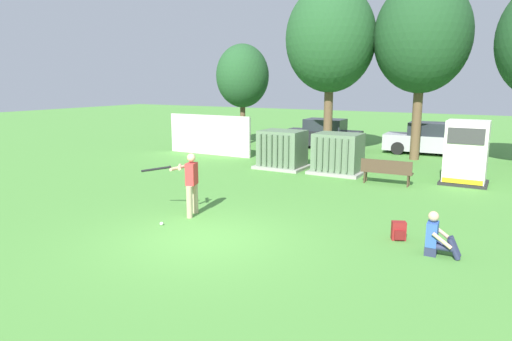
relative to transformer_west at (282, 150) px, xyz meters
The scene contains 15 objects.
ground_plane 9.31m from the transformer_west, 75.11° to the right, with size 96.00×96.00×0.00m, color #51933D.
fence_panel 5.13m from the transformer_west, 162.57° to the left, with size 4.80×0.12×2.00m, color beige.
transformer_west is the anchor object (origin of this frame).
transformer_mid_west 2.45m from the transformer_west, ahead, with size 2.10×1.70×1.62m.
generator_enclosure 7.14m from the transformer_west, ahead, with size 1.60×1.40×2.30m.
park_bench 4.81m from the transformer_west, 12.53° to the right, with size 1.81×0.47×0.92m.
batter 7.61m from the transformer_west, 83.13° to the right, with size 1.59×0.79×1.74m.
sports_ball 8.73m from the transformer_west, 84.62° to the right, with size 0.09×0.09×0.09m, color white.
seated_spectator 10.35m from the transformer_west, 45.05° to the right, with size 0.73×0.55×0.96m.
backpack 9.31m from the transformer_west, 46.51° to the right, with size 0.37×0.35×0.44m.
tree_left 8.19m from the transformer_west, 134.11° to the left, with size 3.02×3.02×5.77m.
tree_center_left 6.48m from the transformer_west, 84.25° to the left, with size 4.32×4.32×8.25m.
tree_center_right 8.34m from the transformer_west, 48.29° to the left, with size 4.31×4.31×8.24m.
parked_car_leftmost 6.59m from the transformer_west, 96.16° to the left, with size 4.28×2.07×1.62m.
parked_car_left_of_center 8.58m from the transformer_west, 56.21° to the left, with size 4.27×2.05×1.62m.
Camera 1 is at (6.11, -8.26, 3.66)m, focal length 31.86 mm.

